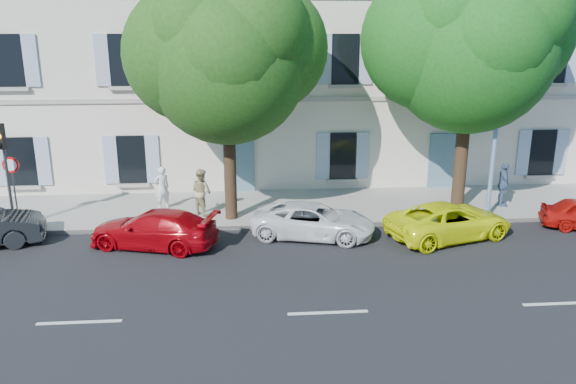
{
  "coord_description": "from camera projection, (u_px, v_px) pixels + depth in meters",
  "views": [
    {
      "loc": [
        -1.98,
        -16.37,
        6.7
      ],
      "look_at": [
        -0.51,
        2.0,
        1.4
      ],
      "focal_mm": 35.0,
      "sensor_mm": 36.0,
      "label": 1
    }
  ],
  "objects": [
    {
      "name": "tree_right",
      "position": [
        470.0,
        50.0,
        19.92
      ],
      "size": [
        5.97,
        5.97,
        9.2
      ],
      "color": "#3A2819",
      "rests_on": "sidewalk"
    },
    {
      "name": "pedestrian_a",
      "position": [
        162.0,
        188.0,
        21.28
      ],
      "size": [
        0.72,
        0.65,
        1.64
      ],
      "primitive_type": "imported",
      "rotation": [
        0.0,
        0.0,
        3.69
      ],
      "color": "silver",
      "rests_on": "sidewalk"
    },
    {
      "name": "kerb",
      "position": [
        302.0,
        225.0,
        19.85
      ],
      "size": [
        36.0,
        0.16,
        0.16
      ],
      "primitive_type": "cube",
      "color": "#9E998E",
      "rests_on": "ground"
    },
    {
      "name": "car_red_coupe",
      "position": [
        154.0,
        229.0,
        17.96
      ],
      "size": [
        4.43,
        2.79,
        1.2
      ],
      "primitive_type": "imported",
      "rotation": [
        0.0,
        0.0,
        4.42
      ],
      "color": "#9D040C",
      "rests_on": "ground"
    },
    {
      "name": "traffic_light",
      "position": [
        3.0,
        153.0,
        18.62
      ],
      "size": [
        0.31,
        0.41,
        3.64
      ],
      "color": "#383A3D",
      "rests_on": "sidewalk"
    },
    {
      "name": "sidewalk",
      "position": [
        296.0,
        207.0,
        21.93
      ],
      "size": [
        36.0,
        4.5,
        0.15
      ],
      "primitive_type": "cube",
      "color": "#A09E96",
      "rests_on": "ground"
    },
    {
      "name": "pedestrian_c",
      "position": [
        503.0,
        184.0,
        21.61
      ],
      "size": [
        0.61,
        1.07,
        1.72
      ],
      "primitive_type": "imported",
      "rotation": [
        0.0,
        0.0,
        1.37
      ],
      "color": "#496186",
      "rests_on": "sidewalk"
    },
    {
      "name": "street_lamp",
      "position": [
        502.0,
        92.0,
        19.25
      ],
      "size": [
        0.4,
        1.71,
        7.99
      ],
      "color": "#7293BF",
      "rests_on": "sidewalk"
    },
    {
      "name": "car_yellow_supercar",
      "position": [
        449.0,
        221.0,
        18.73
      ],
      "size": [
        4.73,
        3.24,
        1.2
      ],
      "primitive_type": "imported",
      "rotation": [
        0.0,
        0.0,
        1.89
      ],
      "color": "#F3FD0A",
      "rests_on": "ground"
    },
    {
      "name": "building",
      "position": [
        285.0,
        47.0,
        25.8
      ],
      "size": [
        28.0,
        7.0,
        12.0
      ],
      "primitive_type": "cube",
      "color": "beige",
      "rests_on": "ground"
    },
    {
      "name": "road_sign",
      "position": [
        12.0,
        176.0,
        19.27
      ],
      "size": [
        0.56,
        0.08,
        2.43
      ],
      "color": "#383A3D",
      "rests_on": "sidewalk"
    },
    {
      "name": "car_white_coupe",
      "position": [
        313.0,
        221.0,
        18.83
      ],
      "size": [
        4.45,
        2.86,
        1.14
      ],
      "primitive_type": "imported",
      "rotation": [
        0.0,
        0.0,
        1.32
      ],
      "color": "white",
      "rests_on": "ground"
    },
    {
      "name": "pedestrian_b",
      "position": [
        201.0,
        192.0,
        20.61
      ],
      "size": [
        1.06,
        1.05,
        1.73
      ],
      "primitive_type": "imported",
      "rotation": [
        0.0,
        0.0,
        2.37
      ],
      "color": "tan",
      "rests_on": "sidewalk"
    },
    {
      "name": "ground",
      "position": [
        309.0,
        252.0,
        17.69
      ],
      "size": [
        90.0,
        90.0,
        0.0
      ],
      "primitive_type": "plane",
      "color": "black"
    },
    {
      "name": "tree_left",
      "position": [
        227.0,
        64.0,
        18.9
      ],
      "size": [
        5.5,
        5.5,
        8.53
      ],
      "color": "#3A2819",
      "rests_on": "sidewalk"
    }
  ]
}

